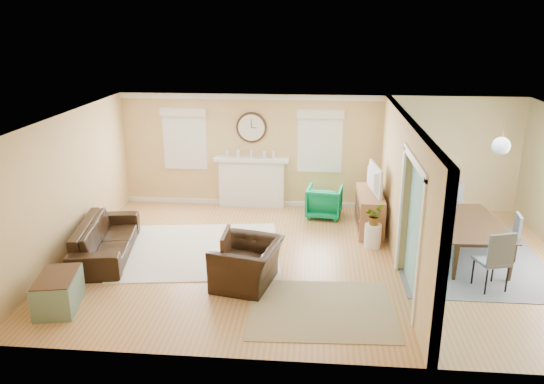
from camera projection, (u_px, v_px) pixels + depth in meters
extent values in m
plane|color=#A37642|center=(314.00, 261.00, 9.61)|extent=(9.00, 9.00, 0.00)
cube|color=tan|center=(317.00, 152.00, 12.05)|extent=(9.00, 0.02, 2.60)
cube|color=tan|center=(314.00, 271.00, 6.37)|extent=(9.00, 0.02, 2.60)
cube|color=tan|center=(67.00, 186.00, 9.59)|extent=(0.02, 6.00, 2.60)
cube|color=white|center=(318.00, 119.00, 8.81)|extent=(9.00, 6.00, 0.02)
cube|color=tan|center=(393.00, 173.00, 10.41)|extent=(0.12, 3.20, 2.60)
cube|color=tan|center=(433.00, 258.00, 6.72)|extent=(0.12, 1.00, 2.60)
cube|color=tan|center=(421.00, 148.00, 7.70)|extent=(0.12, 1.80, 0.40)
cube|color=white|center=(400.00, 210.00, 8.96)|extent=(0.04, 0.12, 2.20)
cube|color=white|center=(419.00, 255.00, 7.26)|extent=(0.04, 0.12, 2.20)
cube|color=white|center=(415.00, 161.00, 7.77)|extent=(0.04, 1.92, 0.12)
cube|color=#6FADA9|center=(408.00, 196.00, 9.08)|extent=(0.02, 6.00, 2.60)
cube|color=white|center=(252.00, 183.00, 12.30)|extent=(1.50, 0.24, 1.10)
cube|color=white|center=(251.00, 160.00, 12.09)|extent=(1.70, 0.30, 0.08)
cube|color=black|center=(252.00, 184.00, 12.41)|extent=(0.85, 0.02, 0.75)
cube|color=gold|center=(252.00, 189.00, 12.33)|extent=(0.85, 0.02, 0.62)
cylinder|color=#402814|center=(252.00, 127.00, 11.98)|extent=(0.70, 0.06, 0.70)
cylinder|color=silver|center=(251.00, 128.00, 11.94)|extent=(0.60, 0.01, 0.60)
cube|color=black|center=(251.00, 123.00, 11.91)|extent=(0.02, 0.01, 0.20)
cube|color=black|center=(254.00, 128.00, 11.93)|extent=(0.12, 0.01, 0.02)
cube|color=white|center=(185.00, 139.00, 12.21)|extent=(0.90, 0.03, 1.30)
cube|color=white|center=(185.00, 139.00, 12.18)|extent=(1.00, 0.04, 1.40)
cube|color=beige|center=(183.00, 112.00, 11.95)|extent=(1.05, 0.10, 0.18)
cube|color=white|center=(320.00, 142.00, 11.95)|extent=(0.90, 0.03, 1.30)
cube|color=white|center=(320.00, 142.00, 11.92)|extent=(1.00, 0.04, 1.40)
cube|color=beige|center=(321.00, 114.00, 11.69)|extent=(1.05, 0.10, 0.18)
cylinder|color=gold|center=(503.00, 131.00, 8.60)|extent=(0.02, 0.02, 0.30)
sphere|color=white|center=(501.00, 146.00, 8.68)|extent=(0.30, 0.30, 0.30)
cube|color=beige|center=(199.00, 250.00, 10.06)|extent=(3.29, 2.95, 0.02)
cube|color=#968861|center=(321.00, 309.00, 8.01)|extent=(2.26, 1.88, 0.01)
cube|color=slate|center=(466.00, 257.00, 9.75)|extent=(2.63, 3.29, 0.01)
imported|color=black|center=(106.00, 239.00, 9.76)|extent=(1.26, 2.38, 0.66)
imported|color=black|center=(247.00, 264.00, 8.67)|extent=(1.20, 1.31, 0.73)
imported|color=#046F3D|center=(324.00, 202.00, 11.69)|extent=(0.84, 0.86, 0.69)
cube|color=slate|center=(58.00, 292.00, 8.00)|extent=(0.73, 1.01, 0.51)
cube|color=#402814|center=(56.00, 276.00, 7.92)|extent=(0.69, 0.96, 0.02)
cube|color=#8E6646|center=(369.00, 211.00, 10.96)|extent=(0.49, 1.47, 0.80)
cube|color=#402814|center=(359.00, 211.00, 10.52)|extent=(0.01, 0.39, 0.22)
cube|color=#402814|center=(358.00, 224.00, 10.60)|extent=(0.01, 0.39, 0.22)
cube|color=#402814|center=(358.00, 204.00, 10.94)|extent=(0.01, 0.39, 0.22)
cube|color=#402814|center=(357.00, 216.00, 11.02)|extent=(0.01, 0.39, 0.22)
cube|color=#402814|center=(356.00, 197.00, 11.36)|extent=(0.01, 0.39, 0.22)
cube|color=#402814|center=(356.00, 209.00, 11.44)|extent=(0.01, 0.39, 0.22)
imported|color=black|center=(370.00, 179.00, 10.75)|extent=(0.26, 1.02, 0.58)
cylinder|color=white|center=(373.00, 236.00, 10.13)|extent=(0.32, 0.32, 0.47)
imported|color=#337F33|center=(374.00, 215.00, 9.99)|extent=(0.40, 0.42, 0.38)
imported|color=#402814|center=(468.00, 240.00, 9.65)|extent=(1.22, 2.06, 0.70)
cube|color=slate|center=(456.00, 212.00, 10.66)|extent=(0.57, 0.57, 0.05)
cube|color=slate|center=(458.00, 199.00, 10.57)|extent=(0.45, 0.19, 0.54)
cylinder|color=black|center=(458.00, 220.00, 10.95)|extent=(0.03, 0.03, 0.46)
cylinder|color=black|center=(468.00, 226.00, 10.61)|extent=(0.03, 0.03, 0.46)
cylinder|color=black|center=(442.00, 221.00, 10.87)|extent=(0.03, 0.03, 0.46)
cylinder|color=black|center=(452.00, 228.00, 10.53)|extent=(0.03, 0.03, 0.46)
cube|color=slate|center=(492.00, 261.00, 8.49)|extent=(0.57, 0.57, 0.05)
cube|color=slate|center=(494.00, 245.00, 8.41)|extent=(0.45, 0.19, 0.54)
cylinder|color=black|center=(486.00, 282.00, 8.36)|extent=(0.03, 0.03, 0.46)
cylinder|color=black|center=(473.00, 272.00, 8.71)|extent=(0.03, 0.03, 0.46)
cylinder|color=black|center=(507.00, 280.00, 8.44)|extent=(0.03, 0.03, 0.46)
cylinder|color=black|center=(493.00, 269.00, 8.78)|extent=(0.03, 0.03, 0.46)
cube|color=white|center=(435.00, 235.00, 9.75)|extent=(0.47, 0.47, 0.05)
cube|color=white|center=(436.00, 223.00, 9.67)|extent=(0.16, 0.38, 0.45)
cylinder|color=black|center=(426.00, 241.00, 10.00)|extent=(0.03, 0.03, 0.38)
cylinder|color=black|center=(443.00, 244.00, 9.90)|extent=(0.03, 0.03, 0.38)
cylinder|color=black|center=(424.00, 247.00, 9.73)|extent=(0.03, 0.03, 0.38)
cylinder|color=black|center=(442.00, 250.00, 9.62)|extent=(0.03, 0.03, 0.38)
cube|color=slate|center=(506.00, 238.00, 9.60)|extent=(0.43, 0.43, 0.05)
cube|color=slate|center=(508.00, 226.00, 9.52)|extent=(0.10, 0.39, 0.46)
cylinder|color=black|center=(516.00, 253.00, 9.49)|extent=(0.03, 0.03, 0.38)
cylinder|color=black|center=(497.00, 252.00, 9.55)|extent=(0.03, 0.03, 0.38)
cylinder|color=black|center=(512.00, 246.00, 9.78)|extent=(0.03, 0.03, 0.38)
cylinder|color=black|center=(494.00, 245.00, 9.84)|extent=(0.03, 0.03, 0.38)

